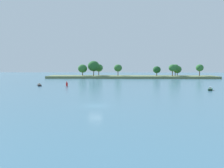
# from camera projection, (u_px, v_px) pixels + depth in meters

# --- Properties ---
(ground_plane) EXTENTS (400.00, 400.00, 0.00)m
(ground_plane) POSITION_uv_depth(u_px,v_px,m) (95.00, 106.00, 46.90)
(ground_plane) COLOR teal
(treeline_island) EXTENTS (95.63, 16.83, 9.82)m
(treeline_island) POSITION_uv_depth(u_px,v_px,m) (130.00, 74.00, 144.24)
(treeline_island) COLOR #66754C
(treeline_island) RESTS_ON ground
(small_motorboat) EXTENTS (3.19, 5.75, 0.90)m
(small_motorboat) POSITION_uv_depth(u_px,v_px,m) (39.00, 85.00, 91.24)
(small_motorboat) COLOR black
(small_motorboat) RESTS_ON ground
(fishing_skiff) EXTENTS (2.43, 4.02, 1.01)m
(fishing_skiff) POSITION_uv_depth(u_px,v_px,m) (210.00, 89.00, 74.88)
(fishing_skiff) COLOR #19472D
(fishing_skiff) RESTS_ON ground
(channel_buoy_red) EXTENTS (0.70, 0.70, 1.90)m
(channel_buoy_red) POSITION_uv_depth(u_px,v_px,m) (67.00, 84.00, 88.88)
(channel_buoy_red) COLOR red
(channel_buoy_red) RESTS_ON ground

